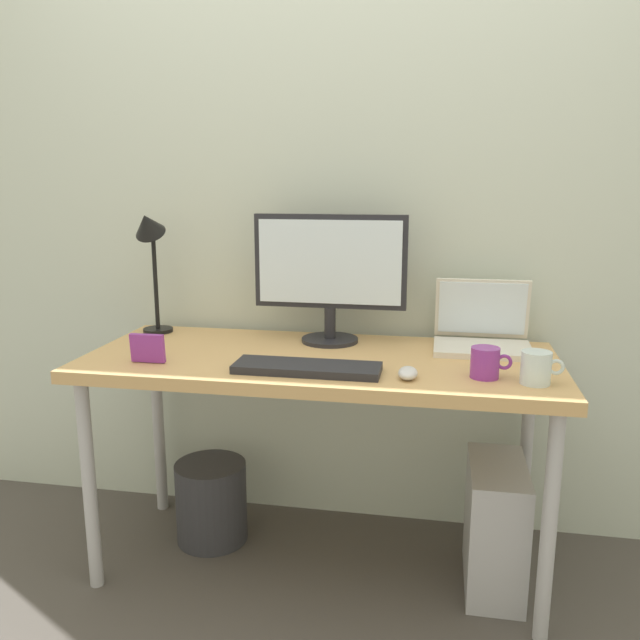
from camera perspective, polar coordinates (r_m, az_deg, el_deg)
The scene contains 13 objects.
ground_plane at distance 2.42m, azimuth 0.00°, elevation -20.60°, with size 6.00×6.00×0.00m, color #4C4742.
back_wall at distance 2.41m, azimuth 1.71°, elevation 11.96°, with size 4.40×0.04×2.60m, color silver.
desk at distance 2.13m, azimuth 0.00°, elevation -4.91°, with size 1.53×0.64×0.75m.
monitor at distance 2.24m, azimuth 0.95°, elevation 4.41°, with size 0.53×0.20×0.45m.
laptop at distance 2.26m, azimuth 14.14°, elevation -0.97°, with size 0.32×0.26×0.23m.
desk_lamp at distance 2.43m, azimuth -14.83°, elevation 6.54°, with size 0.11×0.16×0.47m.
keyboard at distance 1.93m, azimuth -1.14°, elevation -4.25°, with size 0.44×0.14×0.02m, color #232328.
mouse at distance 1.88m, azimuth 7.77°, elevation -4.66°, with size 0.06×0.09×0.03m, color silver.
coffee_mug at distance 1.93m, azimuth 14.43°, elevation -3.67°, with size 0.12×0.08×0.09m.
glass_cup at distance 1.91m, azimuth 18.59°, elevation -4.02°, with size 0.12×0.08×0.09m.
photo_frame at distance 2.09m, azimuth -15.00°, elevation -2.41°, with size 0.11×0.02×0.09m, color purple.
computer_tower at distance 2.28m, azimuth 15.22°, elevation -17.15°, with size 0.18×0.36×0.42m, color #B2B2B7.
wastebasket at distance 2.51m, azimuth -9.57°, elevation -15.54°, with size 0.26×0.26×0.30m, color #333338.
Camera 1 is at (0.37, -2.00, 1.31)m, focal length 36.20 mm.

